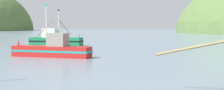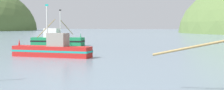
{
  "view_description": "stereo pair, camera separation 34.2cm",
  "coord_description": "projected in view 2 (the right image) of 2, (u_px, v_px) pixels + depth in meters",
  "views": [
    {
      "loc": [
        3.67,
        -0.07,
        3.2
      ],
      "look_at": [
        -1.6,
        28.76,
        1.4
      ],
      "focal_mm": 50.58,
      "sensor_mm": 36.0,
      "label": 1
    },
    {
      "loc": [
        4.01,
        -0.01,
        3.2
      ],
      "look_at": [
        -1.6,
        28.76,
        1.4
      ],
      "focal_mm": 50.58,
      "sensor_mm": 36.0,
      "label": 2
    }
  ],
  "objects": [
    {
      "name": "fishing_boat_green",
      "position": [
        57.0,
        40.0,
        50.57
      ],
      "size": [
        8.4,
        15.47,
        5.77
      ],
      "rotation": [
        0.0,
        0.0,
        0.0
      ],
      "color": "#197A47",
      "rests_on": "ground"
    },
    {
      "name": "fishing_boat_red",
      "position": [
        53.0,
        49.0,
        32.24
      ],
      "size": [
        8.62,
        2.71,
        5.4
      ],
      "rotation": [
        0.0,
        0.0,
        3.01
      ],
      "color": "red",
      "rests_on": "ground"
    }
  ]
}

